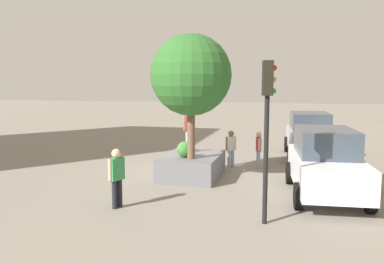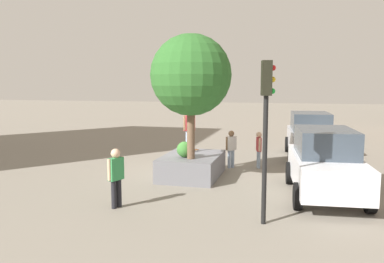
% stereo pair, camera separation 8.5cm
% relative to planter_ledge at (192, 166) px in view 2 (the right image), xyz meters
% --- Properties ---
extents(ground_plane, '(120.00, 120.00, 0.00)m').
position_rel_planter_ledge_xyz_m(ground_plane, '(-0.33, -0.32, -0.42)').
color(ground_plane, gray).
extents(planter_ledge, '(2.98, 2.08, 0.84)m').
position_rel_planter_ledge_xyz_m(planter_ledge, '(0.00, 0.00, 0.00)').
color(planter_ledge, slate).
rests_on(planter_ledge, ground).
extents(plaza_tree, '(2.89, 2.89, 4.45)m').
position_rel_planter_ledge_xyz_m(plaza_tree, '(0.71, 0.14, 3.41)').
color(plaza_tree, brown).
rests_on(plaza_tree, planter_ledge).
extents(boxwood_shrub, '(0.58, 0.58, 0.58)m').
position_rel_planter_ledge_xyz_m(boxwood_shrub, '(0.51, -0.15, 0.71)').
color(boxwood_shrub, '#3D7A33').
rests_on(boxwood_shrub, planter_ledge).
extents(skateboard, '(0.72, 0.71, 0.07)m').
position_rel_planter_ledge_xyz_m(skateboard, '(-0.65, -0.28, 0.48)').
color(skateboard, brown).
rests_on(skateboard, planter_ledge).
extents(skateboarder, '(0.46, 0.42, 1.64)m').
position_rel_planter_ledge_xyz_m(skateboarder, '(-0.65, -0.28, 1.44)').
color(skateboarder, '#8C9EB7').
rests_on(skateboarder, skateboard).
extents(sedan_parked, '(4.76, 2.42, 2.16)m').
position_rel_planter_ledge_xyz_m(sedan_parked, '(-5.27, 4.52, 0.67)').
color(sedan_parked, '#B7B7BC').
rests_on(sedan_parked, ground).
extents(police_car, '(4.72, 2.46, 2.13)m').
position_rel_planter_ledge_xyz_m(police_car, '(1.48, 4.70, 0.66)').
color(police_car, white).
rests_on(police_car, ground).
extents(traffic_light_corner, '(0.33, 0.36, 4.09)m').
position_rel_planter_ledge_xyz_m(traffic_light_corner, '(4.46, 3.04, 2.39)').
color(traffic_light_corner, black).
rests_on(traffic_light_corner, ground).
extents(pedestrian_crossing, '(0.54, 0.36, 1.71)m').
position_rel_planter_ledge_xyz_m(pedestrian_crossing, '(4.20, -1.15, 0.57)').
color(pedestrian_crossing, black).
rests_on(pedestrian_crossing, ground).
extents(passerby_with_bag, '(0.42, 0.43, 1.58)m').
position_rel_planter_ledge_xyz_m(passerby_with_bag, '(-1.97, 1.20, 0.49)').
color(passerby_with_bag, '#8C9EB7').
rests_on(passerby_with_bag, ground).
extents(bystander_watching, '(0.51, 0.26, 1.53)m').
position_rel_planter_ledge_xyz_m(bystander_watching, '(-2.23, 2.33, 0.46)').
color(bystander_watching, '#8C9EB7').
rests_on(bystander_watching, ground).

